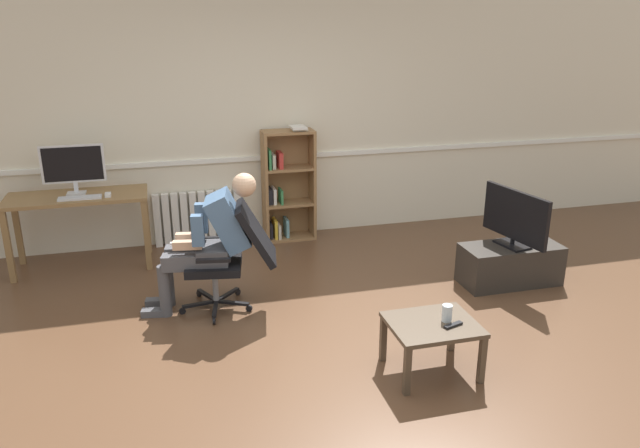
{
  "coord_description": "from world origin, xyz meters",
  "views": [
    {
      "loc": [
        -1.16,
        -4.07,
        2.46
      ],
      "look_at": [
        0.15,
        0.85,
        0.7
      ],
      "focal_mm": 34.49,
      "sensor_mm": 36.0,
      "label": 1
    }
  ],
  "objects_px": {
    "tv_stand": "(510,264)",
    "computer_desk": "(78,206)",
    "coffee_table": "(432,330)",
    "spare_remote": "(453,325)",
    "imac_monitor": "(73,166)",
    "tv_screen": "(515,217)",
    "keyboard": "(80,198)",
    "drinking_glass": "(447,313)",
    "computer_mouse": "(108,195)",
    "office_chair": "(233,252)",
    "person_seated": "(210,239)",
    "radiator": "(198,217)",
    "bookshelf": "(286,186)"
  },
  "relations": [
    {
      "from": "office_chair",
      "to": "bookshelf",
      "type": "bearing_deg",
      "value": 163.26
    },
    {
      "from": "coffee_table",
      "to": "spare_remote",
      "type": "height_order",
      "value": "spare_remote"
    },
    {
      "from": "computer_desk",
      "to": "spare_remote",
      "type": "height_order",
      "value": "computer_desk"
    },
    {
      "from": "tv_stand",
      "to": "keyboard",
      "type": "bearing_deg",
      "value": 161.17
    },
    {
      "from": "office_chair",
      "to": "person_seated",
      "type": "xyz_separation_m",
      "value": [
        -0.19,
        0.03,
        0.13
      ]
    },
    {
      "from": "keyboard",
      "to": "spare_remote",
      "type": "relative_size",
      "value": 2.68
    },
    {
      "from": "drinking_glass",
      "to": "spare_remote",
      "type": "distance_m",
      "value": 0.1
    },
    {
      "from": "radiator",
      "to": "tv_stand",
      "type": "xyz_separation_m",
      "value": [
        2.78,
        -1.87,
        -0.11
      ]
    },
    {
      "from": "drinking_glass",
      "to": "office_chair",
      "type": "bearing_deg",
      "value": 133.99
    },
    {
      "from": "bookshelf",
      "to": "coffee_table",
      "type": "xyz_separation_m",
      "value": [
        0.42,
        -2.99,
        -0.28
      ]
    },
    {
      "from": "tv_screen",
      "to": "bookshelf",
      "type": "bearing_deg",
      "value": 34.22
    },
    {
      "from": "computer_desk",
      "to": "radiator",
      "type": "relative_size",
      "value": 1.41
    },
    {
      "from": "radiator",
      "to": "tv_screen",
      "type": "height_order",
      "value": "tv_screen"
    },
    {
      "from": "imac_monitor",
      "to": "computer_mouse",
      "type": "distance_m",
      "value": 0.45
    },
    {
      "from": "computer_mouse",
      "to": "office_chair",
      "type": "xyz_separation_m",
      "value": [
        1.06,
        -1.2,
        -0.25
      ]
    },
    {
      "from": "computer_desk",
      "to": "coffee_table",
      "type": "height_order",
      "value": "computer_desk"
    },
    {
      "from": "keyboard",
      "to": "tv_stand",
      "type": "xyz_separation_m",
      "value": [
        3.92,
        -1.34,
        -0.58
      ]
    },
    {
      "from": "computer_desk",
      "to": "bookshelf",
      "type": "height_order",
      "value": "bookshelf"
    },
    {
      "from": "tv_stand",
      "to": "computer_mouse",
      "type": "bearing_deg",
      "value": 159.68
    },
    {
      "from": "imac_monitor",
      "to": "office_chair",
      "type": "bearing_deg",
      "value": -45.64
    },
    {
      "from": "person_seated",
      "to": "drinking_glass",
      "type": "xyz_separation_m",
      "value": [
        1.52,
        -1.41,
        -0.2
      ]
    },
    {
      "from": "office_chair",
      "to": "person_seated",
      "type": "relative_size",
      "value": 0.78
    },
    {
      "from": "tv_stand",
      "to": "computer_desk",
      "type": "bearing_deg",
      "value": 159.58
    },
    {
      "from": "tv_screen",
      "to": "person_seated",
      "type": "bearing_deg",
      "value": 74.95
    },
    {
      "from": "coffee_table",
      "to": "spare_remote",
      "type": "relative_size",
      "value": 4.12
    },
    {
      "from": "imac_monitor",
      "to": "coffee_table",
      "type": "distance_m",
      "value": 3.86
    },
    {
      "from": "spare_remote",
      "to": "drinking_glass",
      "type": "bearing_deg",
      "value": -9.72
    },
    {
      "from": "keyboard",
      "to": "computer_mouse",
      "type": "relative_size",
      "value": 4.01
    },
    {
      "from": "computer_desk",
      "to": "computer_mouse",
      "type": "relative_size",
      "value": 13.44
    },
    {
      "from": "bookshelf",
      "to": "coffee_table",
      "type": "distance_m",
      "value": 3.03
    },
    {
      "from": "tv_screen",
      "to": "spare_remote",
      "type": "distance_m",
      "value": 1.83
    },
    {
      "from": "computer_desk",
      "to": "office_chair",
      "type": "distance_m",
      "value": 1.9
    },
    {
      "from": "coffee_table",
      "to": "drinking_glass",
      "type": "height_order",
      "value": "drinking_glass"
    },
    {
      "from": "computer_desk",
      "to": "office_chair",
      "type": "height_order",
      "value": "office_chair"
    },
    {
      "from": "keyboard",
      "to": "coffee_table",
      "type": "bearing_deg",
      "value": -45.15
    },
    {
      "from": "tv_stand",
      "to": "tv_screen",
      "type": "xyz_separation_m",
      "value": [
        0.0,
        0.0,
        0.47
      ]
    },
    {
      "from": "computer_mouse",
      "to": "person_seated",
      "type": "height_order",
      "value": "person_seated"
    },
    {
      "from": "person_seated",
      "to": "tv_screen",
      "type": "relative_size",
      "value": 1.53
    },
    {
      "from": "imac_monitor",
      "to": "spare_remote",
      "type": "distance_m",
      "value": 3.99
    },
    {
      "from": "office_chair",
      "to": "computer_mouse",
      "type": "bearing_deg",
      "value": -128.8
    },
    {
      "from": "imac_monitor",
      "to": "radiator",
      "type": "xyz_separation_m",
      "value": [
        1.19,
        0.31,
        -0.74
      ]
    },
    {
      "from": "person_seated",
      "to": "computer_mouse",
      "type": "bearing_deg",
      "value": -133.5
    },
    {
      "from": "computer_mouse",
      "to": "drinking_glass",
      "type": "xyz_separation_m",
      "value": [
        2.39,
        -2.58,
        -0.32
      ]
    },
    {
      "from": "imac_monitor",
      "to": "tv_stand",
      "type": "xyz_separation_m",
      "value": [
        3.97,
        -1.55,
        -0.85
      ]
    },
    {
      "from": "keyboard",
      "to": "computer_desk",
      "type": "bearing_deg",
      "value": 108.4
    },
    {
      "from": "bookshelf",
      "to": "tv_screen",
      "type": "height_order",
      "value": "bookshelf"
    },
    {
      "from": "office_chair",
      "to": "spare_remote",
      "type": "distance_m",
      "value": 1.99
    },
    {
      "from": "imac_monitor",
      "to": "tv_screen",
      "type": "xyz_separation_m",
      "value": [
        3.97,
        -1.55,
        -0.38
      ]
    },
    {
      "from": "person_seated",
      "to": "coffee_table",
      "type": "height_order",
      "value": "person_seated"
    },
    {
      "from": "bookshelf",
      "to": "radiator",
      "type": "relative_size",
      "value": 1.35
    }
  ]
}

